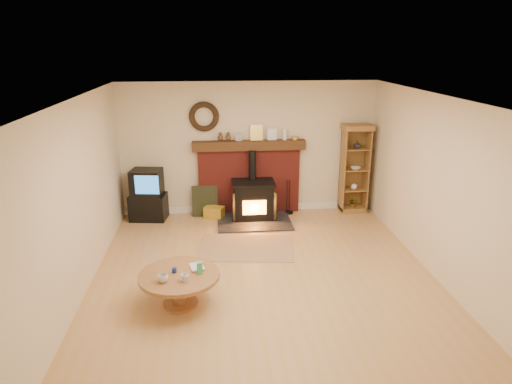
{
  "coord_description": "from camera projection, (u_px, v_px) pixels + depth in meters",
  "views": [
    {
      "loc": [
        -0.68,
        -6.02,
        3.29
      ],
      "look_at": [
        -0.02,
        1.0,
        0.97
      ],
      "focal_mm": 32.0,
      "sensor_mm": 36.0,
      "label": 1
    }
  ],
  "objects": [
    {
      "name": "leaning_painting",
      "position": [
        205.0,
        201.0,
        9.01
      ],
      "size": [
        0.51,
        0.14,
        0.61
      ],
      "primitive_type": "cube",
      "rotation": [
        -0.17,
        0.0,
        0.0
      ],
      "color": "black",
      "rests_on": "ground"
    },
    {
      "name": "fire_tools",
      "position": [
        289.0,
        209.0,
        9.18
      ],
      "size": [
        0.16,
        0.16,
        0.7
      ],
      "color": "black",
      "rests_on": "ground"
    },
    {
      "name": "firelog_box",
      "position": [
        214.0,
        212.0,
        8.95
      ],
      "size": [
        0.43,
        0.36,
        0.23
      ],
      "primitive_type": "cube",
      "rotation": [
        0.0,
        0.0,
        -0.41
      ],
      "color": "gold",
      "rests_on": "ground"
    },
    {
      "name": "coffee_table",
      "position": [
        179.0,
        280.0,
        5.9
      ],
      "size": [
        1.05,
        1.05,
        0.61
      ],
      "color": "brown",
      "rests_on": "ground"
    },
    {
      "name": "wood_stove",
      "position": [
        253.0,
        201.0,
        8.82
      ],
      "size": [
        1.4,
        1.0,
        1.32
      ],
      "color": "black",
      "rests_on": "ground"
    },
    {
      "name": "chimney_breast",
      "position": [
        249.0,
        174.0,
        9.05
      ],
      "size": [
        2.2,
        0.22,
        1.78
      ],
      "color": "maroon",
      "rests_on": "ground"
    },
    {
      "name": "room_shell",
      "position": [
        262.0,
        161.0,
        6.33
      ],
      "size": [
        5.02,
        5.52,
        2.61
      ],
      "color": "beige",
      "rests_on": "ground"
    },
    {
      "name": "ground",
      "position": [
        264.0,
        275.0,
        6.78
      ],
      "size": [
        5.5,
        5.5,
        0.0
      ],
      "primitive_type": "plane",
      "color": "tan",
      "rests_on": "ground"
    },
    {
      "name": "curio_cabinet",
      "position": [
        354.0,
        168.0,
        9.1
      ],
      "size": [
        0.57,
        0.41,
        1.78
      ],
      "color": "brown",
      "rests_on": "ground"
    },
    {
      "name": "tv_unit",
      "position": [
        148.0,
        196.0,
        8.79
      ],
      "size": [
        0.74,
        0.56,
        0.99
      ],
      "color": "black",
      "rests_on": "ground"
    },
    {
      "name": "area_rug",
      "position": [
        246.0,
        247.0,
        7.67
      ],
      "size": [
        1.68,
        1.26,
        0.01
      ],
      "primitive_type": "cube",
      "rotation": [
        0.0,
        0.0,
        -0.12
      ],
      "color": "brown",
      "rests_on": "ground"
    }
  ]
}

